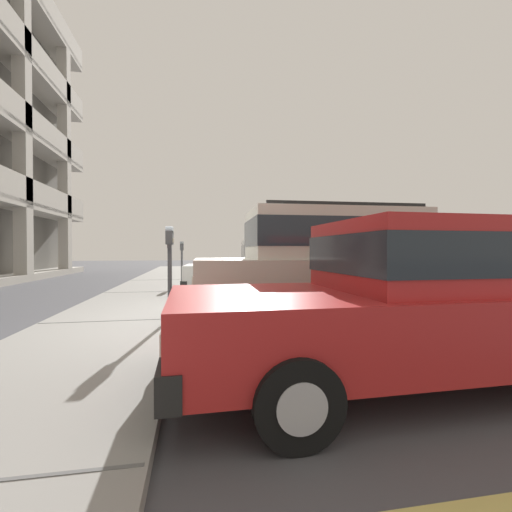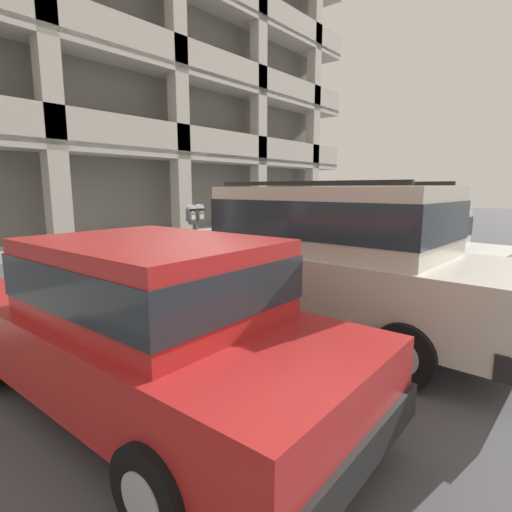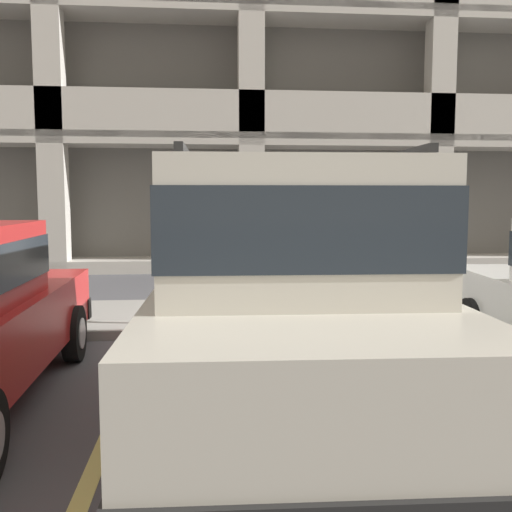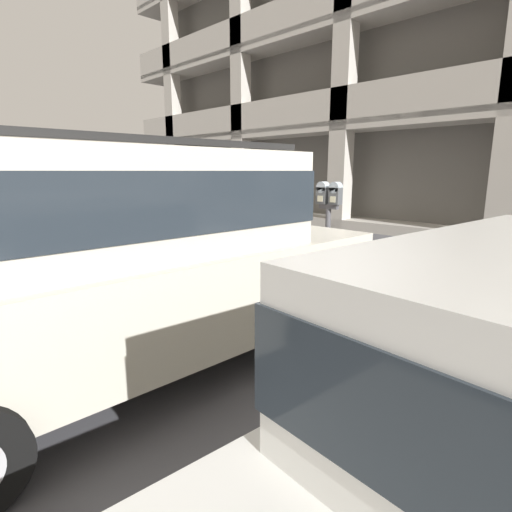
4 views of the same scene
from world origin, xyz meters
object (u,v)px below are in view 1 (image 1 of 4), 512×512
(parking_meter_far, at_px, (182,253))
(parking_meter_near, at_px, (170,251))
(red_sedan, at_px, (418,298))
(dark_hatchback, at_px, (273,267))
(silver_suv, at_px, (330,261))

(parking_meter_far, bearing_deg, parking_meter_near, -179.97)
(red_sedan, relative_size, dark_hatchback, 0.98)
(dark_hatchback, relative_size, parking_meter_far, 3.16)
(red_sedan, distance_m, parking_meter_near, 3.84)
(dark_hatchback, xyz_separation_m, parking_meter_near, (-3.12, 2.48, 0.45))
(parking_meter_near, bearing_deg, silver_suv, -91.75)
(parking_meter_near, relative_size, parking_meter_far, 1.06)
(parking_meter_near, height_order, parking_meter_far, parking_meter_near)
(silver_suv, distance_m, red_sedan, 2.82)
(silver_suv, bearing_deg, red_sedan, 176.03)
(silver_suv, xyz_separation_m, dark_hatchback, (3.21, 0.29, -0.27))
(silver_suv, height_order, red_sedan, silver_suv)
(parking_meter_near, bearing_deg, parking_meter_far, 0.03)
(parking_meter_near, distance_m, parking_meter_far, 5.93)
(silver_suv, bearing_deg, parking_meter_near, 89.96)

